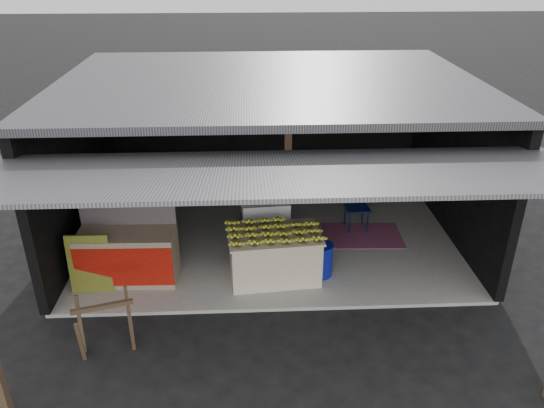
{
  "coord_description": "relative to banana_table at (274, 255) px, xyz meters",
  "views": [
    {
      "loc": [
        -0.37,
        -6.59,
        5.09
      ],
      "look_at": [
        0.01,
        1.53,
        1.1
      ],
      "focal_mm": 35.0,
      "sensor_mm": 36.0,
      "label": 1
    }
  ],
  "objects": [
    {
      "name": "neighbor_stall",
      "position": [
        -2.4,
        0.07,
        0.07
      ],
      "size": [
        1.57,
        0.74,
        1.61
      ],
      "rotation": [
        0.0,
        0.0,
        -0.02
      ],
      "color": "#998466",
      "rests_on": "concrete_slab"
    },
    {
      "name": "white_crate",
      "position": [
        -0.11,
        1.03,
        0.05
      ],
      "size": [
        0.88,
        0.64,
        0.93
      ],
      "rotation": [
        0.0,
        0.0,
        0.08
      ],
      "color": "white",
      "rests_on": "concrete_slab"
    },
    {
      "name": "picture_frames",
      "position": [
        -0.18,
        4.02,
        1.45
      ],
      "size": [
        1.62,
        0.04,
        0.46
      ],
      "color": "black",
      "rests_on": "shophouse"
    },
    {
      "name": "banana_table",
      "position": [
        0.0,
        0.0,
        0.0
      ],
      "size": [
        1.58,
        1.06,
        0.83
      ],
      "rotation": [
        0.0,
        0.0,
        0.09
      ],
      "color": "silver",
      "rests_on": "concrete_slab"
    },
    {
      "name": "concrete_slab",
      "position": [
        -0.02,
        1.63,
        -0.45
      ],
      "size": [
        7.0,
        5.0,
        0.06
      ],
      "primitive_type": "cube",
      "color": "gray",
      "rests_on": "ground"
    },
    {
      "name": "sawhorse",
      "position": [
        -2.38,
        -1.65,
        0.03
      ],
      "size": [
        0.87,
        0.86,
        0.79
      ],
      "rotation": [
        0.0,
        0.0,
        0.28
      ],
      "color": "#4D3826",
      "rests_on": "ground"
    },
    {
      "name": "green_signboard",
      "position": [
        -2.94,
        -0.25,
        0.09
      ],
      "size": [
        0.67,
        0.12,
        1.0
      ],
      "primitive_type": "cube",
      "rotation": [
        -0.07,
        0.0,
        0.0
      ],
      "color": "black",
      "rests_on": "concrete_slab"
    },
    {
      "name": "magenta_rug",
      "position": [
        1.75,
        1.32,
        -0.41
      ],
      "size": [
        1.54,
        1.06,
        0.01
      ],
      "primitive_type": "cube",
      "rotation": [
        0.0,
        0.0,
        -0.04
      ],
      "color": "#7C1B4E",
      "rests_on": "concrete_slab"
    },
    {
      "name": "banana_pile",
      "position": [
        0.0,
        -0.0,
        0.49
      ],
      "size": [
        1.45,
        0.96,
        0.16
      ],
      "primitive_type": null,
      "rotation": [
        0.0,
        0.0,
        0.09
      ],
      "color": "yellow",
      "rests_on": "banana_table"
    },
    {
      "name": "water_barrel",
      "position": [
        0.79,
        0.03,
        -0.14
      ],
      "size": [
        0.38,
        0.38,
        0.55
      ],
      "primitive_type": "cylinder",
      "color": "navy",
      "rests_on": "concrete_slab"
    },
    {
      "name": "ground",
      "position": [
        -0.02,
        -0.87,
        -0.48
      ],
      "size": [
        80.0,
        80.0,
        0.0
      ],
      "primitive_type": "plane",
      "color": "black",
      "rests_on": "ground"
    },
    {
      "name": "shophouse",
      "position": [
        -0.02,
        1.95,
        1.62
      ],
      "size": [
        7.4,
        7.29,
        3.02
      ],
      "color": "black",
      "rests_on": "ground"
    },
    {
      "name": "plastic_chair",
      "position": [
        1.68,
        1.7,
        0.13
      ],
      "size": [
        0.47,
        0.47,
        0.92
      ],
      "rotation": [
        0.0,
        0.0,
        0.08
      ],
      "color": "#0A1237",
      "rests_on": "concrete_slab"
    }
  ]
}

